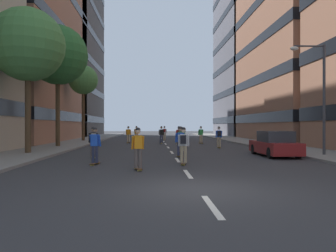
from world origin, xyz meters
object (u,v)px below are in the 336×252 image
streetlamp_right (318,87)px  skater_2 (180,134)px  skater_9 (164,132)px  skater_11 (95,144)px  street_tree_near (58,55)px  street_tree_far (83,80)px  parked_car_near (275,145)px  skater_1 (161,134)px  skater_6 (181,138)px  skater_12 (128,134)px  skater_7 (93,140)px  skater_8 (184,143)px  street_tree_mid (28,45)px  skater_3 (219,136)px  skater_5 (201,134)px  skater_13 (136,133)px  skater_0 (138,146)px  skater_10 (179,134)px  skater_4 (180,140)px

streetlamp_right → skater_2: size_ratio=3.65×
skater_9 → skater_11: (-4.27, -25.33, -0.03)m
street_tree_near → street_tree_far: size_ratio=1.17×
parked_car_near → skater_1: (-6.44, 13.88, 0.29)m
skater_6 → skater_11: same height
street_tree_far → skater_11: street_tree_far is taller
skater_12 → street_tree_near: bearing=-128.3°
skater_7 → skater_12: same height
skater_2 → skater_8: 17.94m
street_tree_mid → skater_1: bearing=54.2°
skater_1 → skater_2: size_ratio=1.00×
skater_3 → skater_5: size_ratio=1.00×
skater_2 → skater_8: same height
street_tree_near → street_tree_far: bearing=90.0°
skater_8 → skater_13: same height
skater_12 → street_tree_mid: bearing=-111.9°
skater_8 → skater_0: bearing=-139.8°
skater_0 → skater_7: size_ratio=1.00×
street_tree_near → skater_8: size_ratio=5.66×
skater_0 → skater_5: 20.34m
skater_12 → skater_2: bearing=-12.0°
skater_7 → streetlamp_right: bearing=-0.2°
skater_10 → street_tree_mid: bearing=-136.5°
skater_2 → skater_12: size_ratio=1.00×
streetlamp_right → skater_6: streetlamp_right is taller
skater_12 → skater_5: bearing=-9.2°
streetlamp_right → skater_1: bearing=121.5°
skater_0 → street_tree_near: bearing=117.4°
streetlamp_right → skater_6: bearing=154.7°
skater_3 → street_tree_near: bearing=175.6°
skater_9 → skater_10: size_ratio=1.00×
street_tree_near → skater_10: street_tree_near is taller
skater_12 → skater_11: bearing=-90.7°
skater_9 → skater_7: bearing=-102.6°
skater_1 → skater_7: bearing=-106.7°
skater_0 → skater_10: same height
skater_0 → skater_11: same height
skater_4 → skater_1: bearing=92.7°
skater_8 → skater_10: size_ratio=1.00×
parked_car_near → skater_0: (-7.99, -5.74, 0.29)m
parked_car_near → skater_3: skater_3 is taller
skater_1 → skater_11: size_ratio=1.00×
skater_6 → skater_11: 8.41m
street_tree_near → skater_10: bearing=17.7°
street_tree_far → skater_5: (12.85, -4.55, -6.01)m
street_tree_near → skater_3: 14.96m
skater_3 → skater_13: bearing=122.3°
skater_1 → skater_5: size_ratio=1.00×
skater_6 → skater_2: bearing=85.5°
skater_4 → skater_7: size_ratio=1.00×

